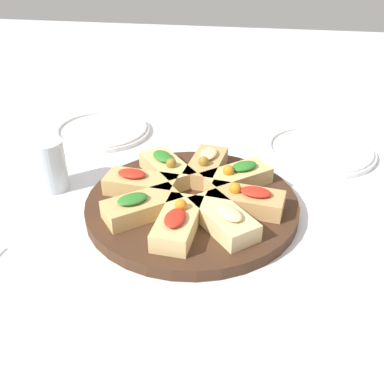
# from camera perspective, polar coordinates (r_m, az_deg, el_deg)

# --- Properties ---
(ground_plane) EXTENTS (3.00, 3.00, 0.00)m
(ground_plane) POSITION_cam_1_polar(r_m,az_deg,el_deg) (0.79, -0.00, -2.23)
(ground_plane) COLOR white
(serving_board) EXTENTS (0.37, 0.37, 0.02)m
(serving_board) POSITION_cam_1_polar(r_m,az_deg,el_deg) (0.79, -0.00, -1.60)
(serving_board) COLOR #422819
(serving_board) RESTS_ON ground_plane
(focaccia_slice_0) EXTENTS (0.13, 0.12, 0.04)m
(focaccia_slice_0) POSITION_cam_1_polar(r_m,az_deg,el_deg) (0.74, -6.43, -1.83)
(focaccia_slice_0) COLOR tan
(focaccia_slice_0) RESTS_ON serving_board
(focaccia_slice_1) EXTENTS (0.07, 0.13, 0.05)m
(focaccia_slice_1) POSITION_cam_1_polar(r_m,az_deg,el_deg) (0.70, -1.81, -3.85)
(focaccia_slice_1) COLOR #DBB775
(focaccia_slice_1) RESTS_ON serving_board
(focaccia_slice_2) EXTENTS (0.12, 0.13, 0.04)m
(focaccia_slice_2) POSITION_cam_1_polar(r_m,az_deg,el_deg) (0.71, 4.01, -3.38)
(focaccia_slice_2) COLOR #E5C689
(focaccia_slice_2) RESTS_ON serving_board
(focaccia_slice_3) EXTENTS (0.13, 0.07, 0.05)m
(focaccia_slice_3) POSITION_cam_1_polar(r_m,az_deg,el_deg) (0.75, 6.86, -1.00)
(focaccia_slice_3) COLOR tan
(focaccia_slice_3) RESTS_ON serving_board
(focaccia_slice_4) EXTENTS (0.13, 0.12, 0.05)m
(focaccia_slice_4) POSITION_cam_1_polar(r_m,az_deg,el_deg) (0.82, 5.70, 1.91)
(focaccia_slice_4) COLOR #DBB775
(focaccia_slice_4) RESTS_ON serving_board
(focaccia_slice_5) EXTENTS (0.07, 0.13, 0.05)m
(focaccia_slice_5) POSITION_cam_1_polar(r_m,az_deg,el_deg) (0.85, 1.83, 3.34)
(focaccia_slice_5) COLOR tan
(focaccia_slice_5) RESTS_ON serving_board
(focaccia_slice_6) EXTENTS (0.12, 0.13, 0.05)m
(focaccia_slice_6) POSITION_cam_1_polar(r_m,az_deg,el_deg) (0.84, -3.23, 3.05)
(focaccia_slice_6) COLOR #DBB775
(focaccia_slice_6) RESTS_ON serving_board
(focaccia_slice_7) EXTENTS (0.13, 0.07, 0.04)m
(focaccia_slice_7) POSITION_cam_1_polar(r_m,az_deg,el_deg) (0.80, -6.59, 1.03)
(focaccia_slice_7) COLOR tan
(focaccia_slice_7) RESTS_ON serving_board
(plate_left) EXTENTS (0.22, 0.22, 0.02)m
(plate_left) POSITION_cam_1_polar(r_m,az_deg,el_deg) (1.09, -11.32, 7.70)
(plate_left) COLOR white
(plate_left) RESTS_ON ground_plane
(plate_right) EXTENTS (0.24, 0.24, 0.02)m
(plate_right) POSITION_cam_1_polar(r_m,az_deg,el_deg) (1.02, 15.95, 5.19)
(plate_right) COLOR white
(plate_right) RESTS_ON ground_plane
(water_glass) EXTENTS (0.06, 0.06, 0.10)m
(water_glass) POSITION_cam_1_polar(r_m,az_deg,el_deg) (0.87, -17.72, 3.26)
(water_glass) COLOR silver
(water_glass) RESTS_ON ground_plane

